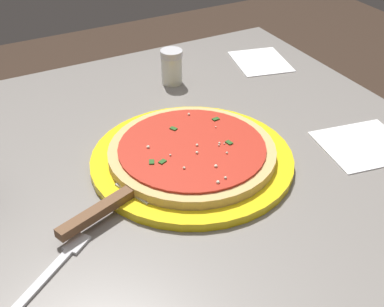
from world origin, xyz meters
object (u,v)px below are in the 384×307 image
object	(u,v)px
pizza	(192,152)
parmesan_shaker	(172,67)
napkin_loose_left	(261,62)
serving_plate	(192,160)
fork	(48,274)
napkin_folded_right	(364,145)
pizza_server	(118,200)

from	to	relation	value
pizza	parmesan_shaker	bearing A→B (deg)	-109.91
pizza	napkin_loose_left	world-z (taller)	pizza
serving_plate	fork	bearing A→B (deg)	25.31
pizza	napkin_folded_right	distance (m)	0.31
fork	napkin_folded_right	bearing A→B (deg)	-176.18
fork	parmesan_shaker	xyz separation A→B (m)	(-0.38, -0.41, 0.04)
napkin_folded_right	parmesan_shaker	distance (m)	0.42
parmesan_shaker	serving_plate	bearing A→B (deg)	70.09
napkin_loose_left	parmesan_shaker	size ratio (longest dim) A/B	1.88
pizza_server	fork	bearing A→B (deg)	31.36
fork	parmesan_shaker	bearing A→B (deg)	-132.70
napkin_loose_left	serving_plate	bearing A→B (deg)	40.51
pizza	napkin_loose_left	xyz separation A→B (m)	(-0.33, -0.28, -0.02)
serving_plate	fork	size ratio (longest dim) A/B	2.11
napkin_folded_right	pizza_server	bearing A→B (deg)	-5.09
pizza	pizza_server	distance (m)	0.16
napkin_folded_right	napkin_loose_left	world-z (taller)	same
napkin_folded_right	napkin_loose_left	size ratio (longest dim) A/B	1.06
serving_plate	parmesan_shaker	size ratio (longest dim) A/B	4.55
serving_plate	napkin_loose_left	xyz separation A→B (m)	(-0.33, -0.28, -0.01)
pizza_server	napkin_folded_right	bearing A→B (deg)	174.91
napkin_folded_right	pizza	bearing A→B (deg)	-17.95
fork	pizza_server	bearing A→B (deg)	-148.64
fork	parmesan_shaker	distance (m)	0.57
serving_plate	pizza_server	size ratio (longest dim) A/B	1.52
serving_plate	napkin_loose_left	bearing A→B (deg)	-139.49
napkin_loose_left	parmesan_shaker	distance (m)	0.23
pizza_server	napkin_folded_right	xyz separation A→B (m)	(-0.44, 0.04, -0.02)
napkin_loose_left	fork	distance (m)	0.74
pizza_server	napkin_folded_right	world-z (taller)	pizza_server
pizza_server	fork	size ratio (longest dim) A/B	1.39
napkin_folded_right	napkin_loose_left	bearing A→B (deg)	-95.68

